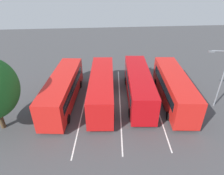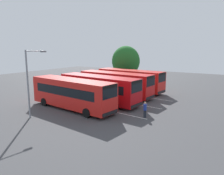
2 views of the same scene
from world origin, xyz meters
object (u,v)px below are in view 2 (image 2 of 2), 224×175
bus_far_left (72,93)px  street_lamp (30,79)px  bus_center_right (115,83)px  pedestrian (145,109)px  bus_center_left (99,88)px  bus_far_right (130,80)px  depot_tree (126,61)px

bus_far_left → street_lamp: size_ratio=1.72×
bus_center_right → pedestrian: (7.48, -6.76, -0.89)m
bus_far_left → street_lamp: 4.88m
bus_center_left → bus_far_right: (-0.15, 8.61, 0.00)m
bus_far_left → bus_center_right: 8.16m
bus_far_left → depot_tree: bearing=105.8°
bus_center_left → bus_center_right: size_ratio=1.00×
bus_far_right → pedestrian: size_ratio=7.01×
bus_far_left → bus_center_left: bearing=83.4°
bus_far_left → bus_far_right: bearing=92.9°
bus_center_left → pedestrian: 7.74m
bus_far_left → bus_center_left: size_ratio=1.00×
pedestrian → street_lamp: (-9.57, -5.60, 2.86)m
bus_center_left → bus_center_right: 4.28m
pedestrian → bus_far_left: bearing=40.5°
bus_center_left → bus_center_right: (-0.20, 4.27, 0.00)m
bus_far_left → bus_far_right: same height
bus_far_right → pedestrian: (7.44, -11.10, -0.89)m
bus_center_left → street_lamp: street_lamp is taller
bus_center_right → depot_tree: size_ratio=1.57×
bus_far_left → pedestrian: bearing=15.7°
bus_center_right → street_lamp: street_lamp is taller
depot_tree → street_lamp: bearing=-85.8°
bus_far_left → bus_far_right: 12.49m
bus_far_right → pedestrian: 13.39m
bus_far_right → depot_tree: (-3.76, 5.42, 2.51)m
pedestrian → bus_far_right: bearing=-25.2°
depot_tree → pedestrian: bearing=-55.9°
bus_center_right → depot_tree: 10.74m
bus_center_left → depot_tree: 14.79m
bus_far_left → street_lamp: (-1.41, -4.24, 1.97)m
pedestrian → street_lamp: bearing=61.4°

